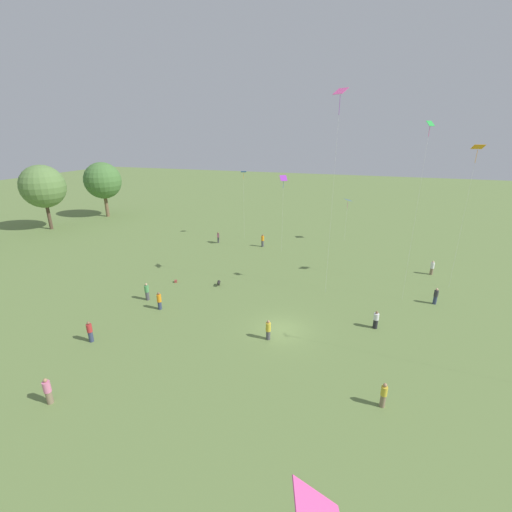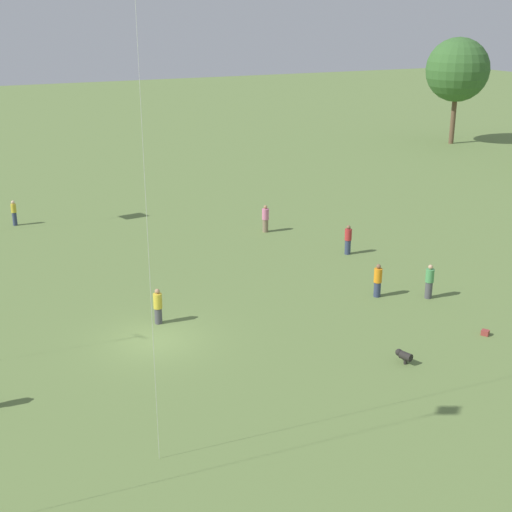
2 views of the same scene
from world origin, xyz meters
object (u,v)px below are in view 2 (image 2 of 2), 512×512
(person_4, at_px, (348,240))
(person_7, at_px, (14,213))
(picnic_bag_1, at_px, (485,333))
(person_5, at_px, (265,219))
(person_3, at_px, (378,281))
(person_11, at_px, (429,282))
(dog_0, at_px, (404,355))
(person_2, at_px, (158,306))

(person_4, relative_size, person_7, 1.04)
(person_7, xyz_separation_m, picnic_bag_1, (27.40, 17.11, -0.77))
(person_5, bearing_deg, picnic_bag_1, -0.45)
(person_3, relative_size, person_7, 1.01)
(person_3, xyz_separation_m, person_7, (-21.40, -15.27, 0.01))
(person_3, height_order, person_7, person_3)
(person_5, bearing_deg, person_11, 3.48)
(person_11, distance_m, picnic_bag_1, 4.78)
(person_4, distance_m, dog_0, 14.16)
(person_2, relative_size, person_11, 0.96)
(person_4, bearing_deg, person_11, 97.39)
(person_11, xyz_separation_m, dog_0, (5.33, -5.48, -0.54))
(person_2, xyz_separation_m, picnic_bag_1, (7.64, 13.15, -0.74))
(person_5, height_order, picnic_bag_1, person_5)
(person_5, xyz_separation_m, picnic_bag_1, (18.67, 2.14, -0.78))
(person_11, height_order, picnic_bag_1, person_11)
(person_5, distance_m, picnic_bag_1, 18.81)
(person_4, bearing_deg, person_7, -33.43)
(picnic_bag_1, bearing_deg, person_11, 174.66)
(person_5, xyz_separation_m, person_7, (-8.73, -14.97, -0.02))
(person_2, height_order, person_4, person_4)
(person_2, bearing_deg, person_3, 165.42)
(person_2, bearing_deg, person_5, -141.28)
(person_2, distance_m, person_7, 20.15)
(person_7, height_order, picnic_bag_1, person_7)
(dog_0, bearing_deg, person_7, 94.51)
(dog_0, bearing_deg, person_5, 62.66)
(person_11, bearing_deg, picnic_bag_1, 17.06)
(person_11, bearing_deg, person_5, -147.14)
(person_5, bearing_deg, person_7, -127.23)
(person_2, bearing_deg, dog_0, 128.12)
(person_3, relative_size, person_4, 0.97)
(person_7, bearing_deg, dog_0, 48.49)
(person_4, height_order, person_11, person_4)
(person_4, height_order, dog_0, person_4)
(person_4, height_order, person_5, person_5)
(person_11, bearing_deg, person_4, -157.31)
(person_11, height_order, dog_0, person_11)
(person_2, height_order, picnic_bag_1, person_2)
(dog_0, xyz_separation_m, picnic_bag_1, (-0.63, 5.04, -0.24))
(person_2, xyz_separation_m, person_7, (-19.76, -3.96, 0.02))
(dog_0, relative_size, picnic_bag_1, 1.84)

